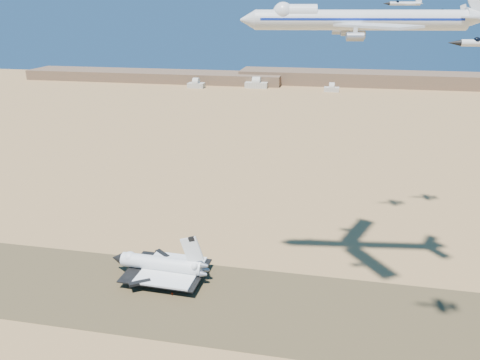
% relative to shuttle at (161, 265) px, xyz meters
% --- Properties ---
extents(ground, '(1200.00, 1200.00, 0.00)m').
position_rel_shuttle_xyz_m(ground, '(20.99, -11.92, -5.44)').
color(ground, '#A87D4B').
rests_on(ground, ground).
extents(runway, '(600.00, 50.00, 0.06)m').
position_rel_shuttle_xyz_m(runway, '(20.99, -11.92, -5.41)').
color(runway, brown).
rests_on(runway, ground).
extents(ridgeline, '(960.00, 90.00, 18.00)m').
position_rel_shuttle_xyz_m(ridgeline, '(86.31, 515.38, 2.19)').
color(ridgeline, brown).
rests_on(ridgeline, ground).
extents(hangars, '(200.50, 29.50, 30.00)m').
position_rel_shuttle_xyz_m(hangars, '(-43.00, 466.51, -0.61)').
color(hangars, beige).
rests_on(hangars, ground).
extents(shuttle, '(41.04, 25.94, 20.22)m').
position_rel_shuttle_xyz_m(shuttle, '(0.00, 0.00, 0.00)').
color(shuttle, white).
rests_on(shuttle, runway).
extents(carrier_747, '(75.93, 58.20, 18.85)m').
position_rel_shuttle_xyz_m(carrier_747, '(67.42, -0.18, 93.77)').
color(carrier_747, silver).
extents(crew_a, '(0.42, 0.63, 1.70)m').
position_rel_shuttle_xyz_m(crew_a, '(5.65, -6.47, -4.53)').
color(crew_a, '#BE330B').
rests_on(crew_a, runway).
extents(crew_b, '(0.94, 0.91, 1.71)m').
position_rel_shuttle_xyz_m(crew_b, '(7.60, -6.88, -4.52)').
color(crew_b, '#BE330B').
rests_on(crew_b, runway).
extents(crew_c, '(1.03, 0.79, 1.57)m').
position_rel_shuttle_xyz_m(crew_c, '(8.50, -11.66, -4.59)').
color(crew_c, '#BE330B').
rests_on(crew_c, runway).
extents(chase_jet_e, '(15.34, 8.82, 3.89)m').
position_rel_shuttle_xyz_m(chase_jet_e, '(88.39, 51.89, 98.77)').
color(chase_jet_e, silver).
extents(chase_jet_f, '(15.97, 8.85, 3.99)m').
position_rel_shuttle_xyz_m(chase_jet_f, '(108.31, 65.38, 95.48)').
color(chase_jet_f, silver).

